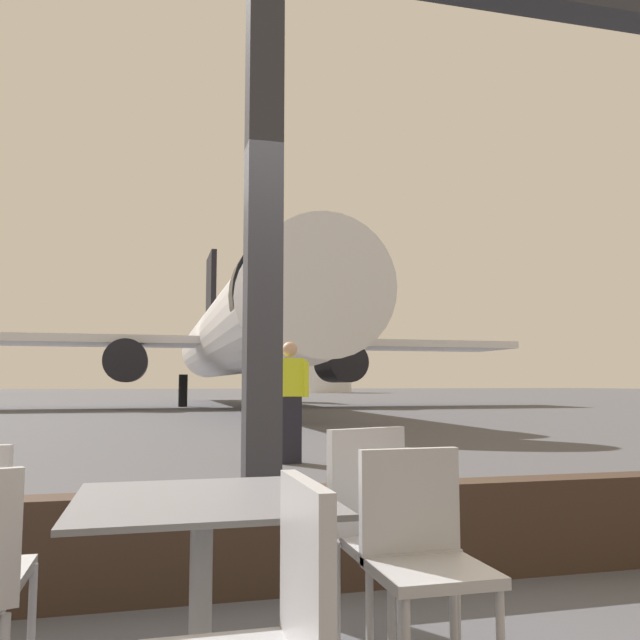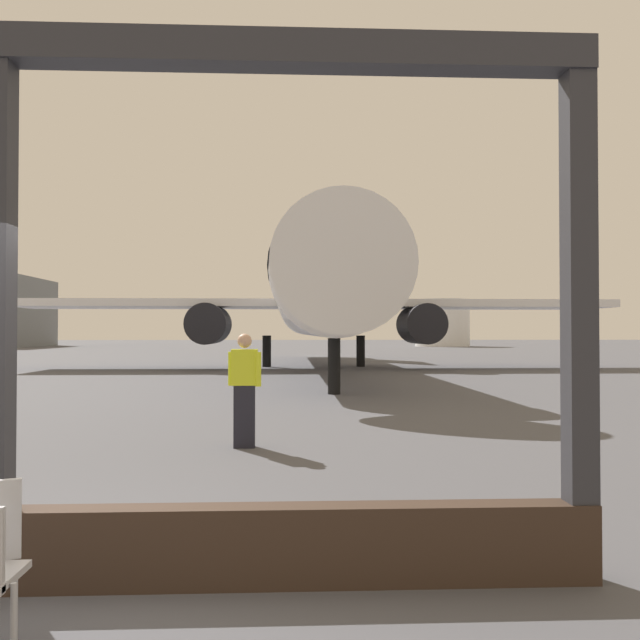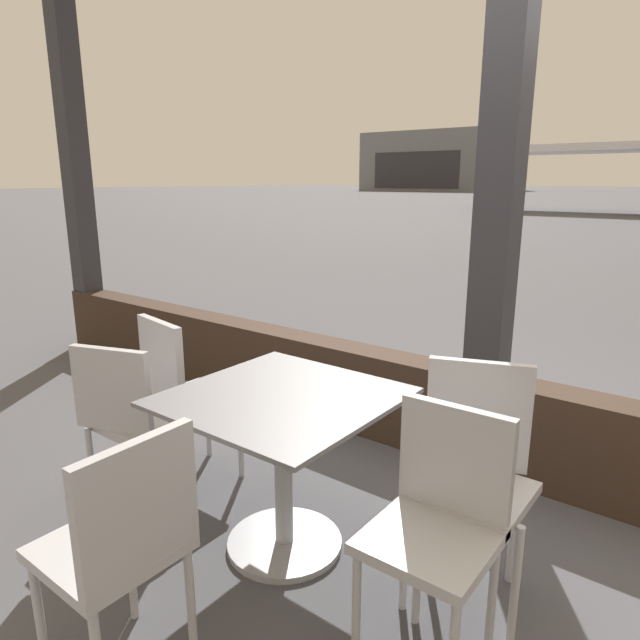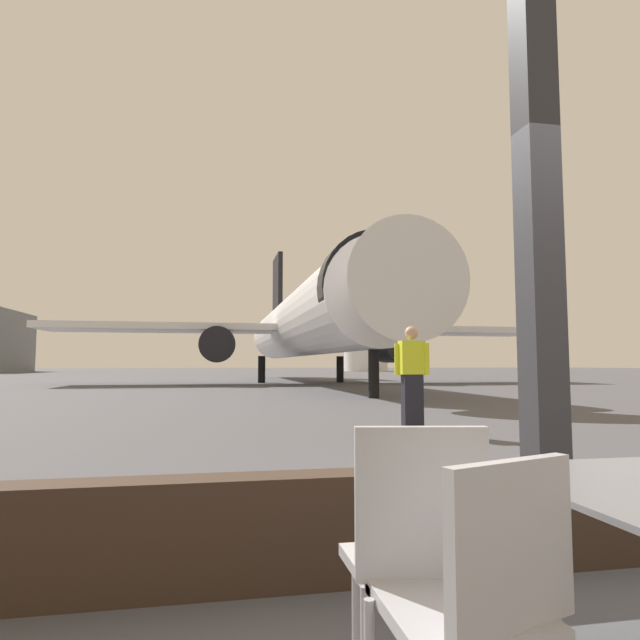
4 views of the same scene
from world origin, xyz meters
TOP-DOWN VIEW (x-y plane):
  - window_frame at (0.00, 0.00)m, footprint 8.35×0.24m
  - dining_table at (-0.41, -1.26)m, footprint 0.88×0.88m
  - cafe_chair_window_left at (-0.33, -2.10)m, footprint 0.40×0.40m
  - cafe_chair_window_right at (-1.18, -1.51)m, footprint 0.49×0.49m
  - cafe_chair_aisle_left at (0.37, -1.35)m, footprint 0.40×0.40m
  - cafe_chair_aisle_right at (-1.22, -1.16)m, footprint 0.44×0.44m
  - cafe_chair_side_extra at (0.35, -1.00)m, footprint 0.49×0.49m
  - distant_hangar at (-38.65, 79.64)m, footprint 19.32×16.60m

SIDE VIEW (x-z plane):
  - dining_table at x=-0.41m, z-range 0.09..0.83m
  - cafe_chair_aisle_left at x=0.37m, z-range 0.10..0.98m
  - cafe_chair_window_right at x=-1.18m, z-range 0.10..0.98m
  - cafe_chair_window_left at x=-0.33m, z-range 0.10..1.00m
  - cafe_chair_aisle_right at x=-1.22m, z-range 0.09..1.02m
  - cafe_chair_side_extra at x=0.35m, z-range 0.09..1.03m
  - window_frame at x=0.00m, z-range -0.50..3.36m
  - distant_hangar at x=-38.65m, z-range 0.00..8.48m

